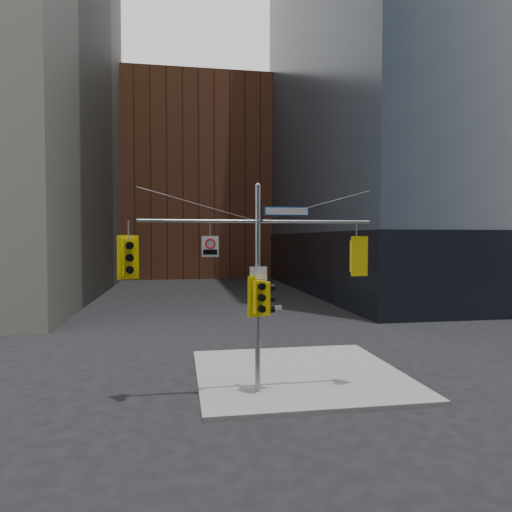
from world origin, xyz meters
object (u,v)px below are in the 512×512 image
object	(u,v)px
traffic_light_pole_side	(267,299)
street_sign_blade	(287,211)
traffic_light_west_arm	(129,257)
regulatory_sign_arm	(210,246)
traffic_light_east_arm	(356,256)
signal_assembly	(258,268)
traffic_light_pole_front	(259,297)

from	to	relation	value
traffic_light_pole_side	street_sign_blade	distance (m)	3.07
traffic_light_west_arm	traffic_light_pole_side	world-z (taller)	traffic_light_west_arm
traffic_light_pole_side	regulatory_sign_arm	world-z (taller)	regulatory_sign_arm
traffic_light_east_arm	street_sign_blade	world-z (taller)	street_sign_blade
signal_assembly	regulatory_sign_arm	bearing A→B (deg)	-179.28
signal_assembly	traffic_light_east_arm	bearing A→B (deg)	0.01
traffic_light_west_arm	traffic_light_pole_front	size ratio (longest dim) A/B	1.04
traffic_light_east_arm	traffic_light_pole_front	size ratio (longest dim) A/B	1.01
traffic_light_pole_front	regulatory_sign_arm	bearing A→B (deg)	156.59
traffic_light_west_arm	regulatory_sign_arm	size ratio (longest dim) A/B	2.06
traffic_light_east_arm	traffic_light_pole_front	distance (m)	3.80
signal_assembly	traffic_light_west_arm	distance (m)	4.28
traffic_light_pole_side	traffic_light_east_arm	bearing A→B (deg)	-87.70
signal_assembly	traffic_light_pole_side	distance (m)	1.11
signal_assembly	regulatory_sign_arm	size ratio (longest dim) A/B	11.37
signal_assembly	traffic_light_east_arm	xyz separation A→B (m)	(3.54, 0.00, 0.38)
regulatory_sign_arm	street_sign_blade	bearing A→B (deg)	6.57
signal_assembly	traffic_light_pole_side	bearing A→B (deg)	0.89
regulatory_sign_arm	signal_assembly	bearing A→B (deg)	6.79
traffic_light_west_arm	traffic_light_pole_front	bearing A→B (deg)	-16.70
traffic_light_pole_front	regulatory_sign_arm	size ratio (longest dim) A/B	1.97
traffic_light_pole_front	street_sign_blade	world-z (taller)	street_sign_blade
traffic_light_pole_side	regulatory_sign_arm	distance (m)	2.66
street_sign_blade	traffic_light_east_arm	bearing A→B (deg)	-2.79
traffic_light_pole_front	traffic_light_east_arm	bearing A→B (deg)	-10.43
traffic_light_west_arm	traffic_light_pole_side	bearing A→B (deg)	-13.04
regulatory_sign_arm	traffic_light_pole_side	bearing A→B (deg)	6.82
signal_assembly	street_sign_blade	distance (m)	2.18
traffic_light_west_arm	regulatory_sign_arm	xyz separation A→B (m)	(2.64, -0.03, 0.37)
traffic_light_pole_front	traffic_light_pole_side	bearing A→B (deg)	24.74
traffic_light_east_arm	street_sign_blade	bearing A→B (deg)	-12.37
traffic_light_pole_side	signal_assembly	bearing A→B (deg)	93.26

